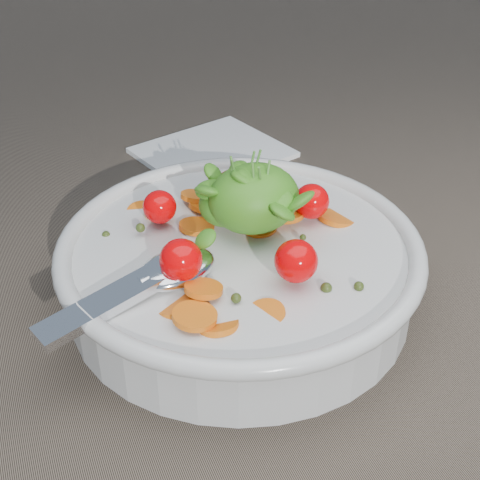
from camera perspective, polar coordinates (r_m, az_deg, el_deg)
name	(u,v)px	position (r m, az deg, el deg)	size (l,w,h in m)	color
ground	(240,303)	(0.53, 0.04, -5.38)	(6.00, 6.00, 0.00)	brown
bowl	(240,264)	(0.51, -0.03, -2.09)	(0.30, 0.28, 0.12)	silver
napkin	(213,152)	(0.75, -2.36, 7.48)	(0.15, 0.13, 0.01)	white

